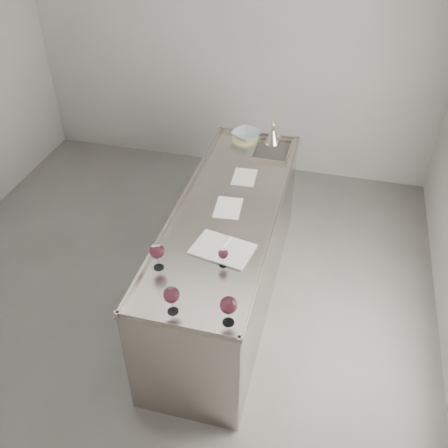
% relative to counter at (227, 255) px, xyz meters
% --- Properties ---
extents(room_shell, '(4.54, 5.04, 2.84)m').
position_rel_counter_xyz_m(room_shell, '(-0.50, -0.30, 0.93)').
color(room_shell, '#575451').
rests_on(room_shell, ground).
extents(counter, '(0.77, 2.42, 0.97)m').
position_rel_counter_xyz_m(counter, '(0.00, 0.00, 0.00)').
color(counter, '#9B948B').
rests_on(counter, ground).
extents(wine_glass_left, '(0.10, 0.10, 0.19)m').
position_rel_counter_xyz_m(wine_glass_left, '(-0.28, -0.74, 0.60)').
color(wine_glass_left, white).
rests_on(wine_glass_left, counter).
extents(wine_glass_middle, '(0.10, 0.10, 0.19)m').
position_rel_counter_xyz_m(wine_glass_middle, '(-0.06, -1.08, 0.60)').
color(wine_glass_middle, white).
rests_on(wine_glass_middle, counter).
extents(wine_glass_right, '(0.10, 0.10, 0.20)m').
position_rel_counter_xyz_m(wine_glass_right, '(0.27, -1.08, 0.61)').
color(wine_glass_right, white).
rests_on(wine_glass_right, counter).
extents(wine_glass_small, '(0.07, 0.07, 0.14)m').
position_rel_counter_xyz_m(wine_glass_small, '(0.12, -0.62, 0.56)').
color(wine_glass_small, white).
rests_on(wine_glass_small, counter).
extents(notebook, '(0.45, 0.35, 0.02)m').
position_rel_counter_xyz_m(notebook, '(0.08, -0.47, 0.47)').
color(notebook, white).
rests_on(notebook, counter).
extents(loose_paper_top, '(0.20, 0.28, 0.00)m').
position_rel_counter_xyz_m(loose_paper_top, '(0.03, 0.45, 0.47)').
color(loose_paper_top, silver).
rests_on(loose_paper_top, counter).
extents(loose_paper_under, '(0.22, 0.29, 0.00)m').
position_rel_counter_xyz_m(loose_paper_under, '(0.00, 0.00, 0.47)').
color(loose_paper_under, silver).
rests_on(loose_paper_under, counter).
extents(trivet, '(0.30, 0.30, 0.02)m').
position_rel_counter_xyz_m(trivet, '(-0.10, 1.08, 0.48)').
color(trivet, '#C5B97F').
rests_on(trivet, counter).
extents(ceramic_bowl, '(0.32, 0.32, 0.06)m').
position_rel_counter_xyz_m(ceramic_bowl, '(-0.10, 1.08, 0.52)').
color(ceramic_bowl, '#8A9FA1').
rests_on(ceramic_bowl, trivet).
extents(wine_funnel, '(0.15, 0.15, 0.22)m').
position_rel_counter_xyz_m(wine_funnel, '(0.15, 1.08, 0.53)').
color(wine_funnel, '#ADA69A').
rests_on(wine_funnel, counter).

